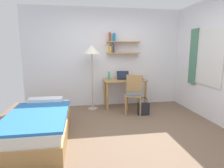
# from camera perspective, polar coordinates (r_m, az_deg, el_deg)

# --- Properties ---
(ground_plane) EXTENTS (5.28, 5.28, 0.00)m
(ground_plane) POSITION_cam_1_polar(r_m,az_deg,el_deg) (3.57, 3.48, -14.97)
(ground_plane) COLOR brown
(wall_back) EXTENTS (4.40, 0.27, 2.60)m
(wall_back) POSITION_cam_1_polar(r_m,az_deg,el_deg) (5.23, -1.19, 7.91)
(wall_back) COLOR white
(wall_back) RESTS_ON ground_plane
(bed) EXTENTS (0.96, 1.86, 0.54)m
(bed) POSITION_cam_1_polar(r_m,az_deg,el_deg) (3.57, -20.87, -11.43)
(bed) COLOR #B2844C
(bed) RESTS_ON ground_plane
(desk) EXTENTS (1.09, 0.56, 0.75)m
(desk) POSITION_cam_1_polar(r_m,az_deg,el_deg) (5.06, 3.83, -0.18)
(desk) COLOR #B2844C
(desk) RESTS_ON ground_plane
(desk_chair) EXTENTS (0.51, 0.49, 0.92)m
(desk_chair) POSITION_cam_1_polar(r_m,az_deg,el_deg) (4.63, 6.54, -2.44)
(desk_chair) COLOR #B2844C
(desk_chair) RESTS_ON ground_plane
(standing_lamp) EXTENTS (0.42, 0.42, 1.64)m
(standing_lamp) POSITION_cam_1_polar(r_m,az_deg,el_deg) (4.79, -6.05, 9.33)
(standing_lamp) COLOR #B2A893
(standing_lamp) RESTS_ON ground_plane
(laptop) EXTENTS (0.33, 0.23, 0.21)m
(laptop) POSITION_cam_1_polar(r_m,az_deg,el_deg) (5.10, 3.34, 2.08)
(laptop) COLOR black
(laptop) RESTS_ON desk
(water_bottle) EXTENTS (0.06, 0.06, 0.21)m
(water_bottle) POSITION_cam_1_polar(r_m,az_deg,el_deg) (4.98, -0.93, 2.51)
(water_bottle) COLOR #42A87F
(water_bottle) RESTS_ON desk
(book_stack) EXTENTS (0.18, 0.22, 0.05)m
(book_stack) POSITION_cam_1_polar(r_m,az_deg,el_deg) (5.11, 8.14, 1.67)
(book_stack) COLOR #333338
(book_stack) RESTS_ON desk
(handbag) EXTENTS (0.27, 0.11, 0.43)m
(handbag) POSITION_cam_1_polar(r_m,az_deg,el_deg) (4.58, 9.38, -7.25)
(handbag) COLOR #232328
(handbag) RESTS_ON ground_plane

